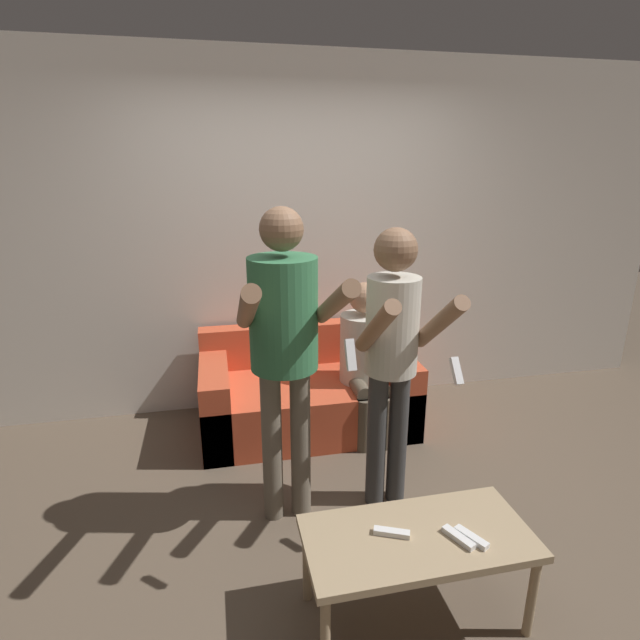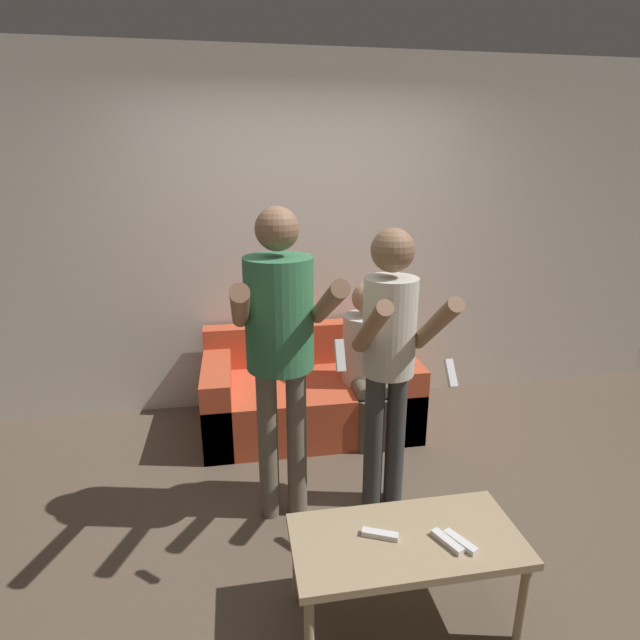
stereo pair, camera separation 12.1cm
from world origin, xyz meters
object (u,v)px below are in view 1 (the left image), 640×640
object	(u,v)px
person_standing_right	(393,345)
person_seated	(365,354)
remote_near	(471,537)
remote_mid	(458,538)
coffee_table	(417,544)
remote_far	(392,533)
couch	(306,394)
person_standing_left	(284,334)

from	to	relation	value
person_standing_right	person_seated	xyz separation A→B (m)	(0.11, 0.83, -0.38)
remote_near	remote_mid	xyz separation A→B (m)	(-0.05, 0.01, 0.00)
remote_near	person_seated	bearing A→B (deg)	88.22
person_standing_right	person_seated	world-z (taller)	person_standing_right
coffee_table	remote_near	distance (m)	0.22
coffee_table	remote_mid	xyz separation A→B (m)	(0.15, -0.07, 0.06)
remote_near	remote_far	world-z (taller)	same
person_seated	remote_mid	world-z (taller)	person_seated
person_seated	remote_near	xyz separation A→B (m)	(-0.05, -1.68, -0.16)
person_seated	remote_far	xyz separation A→B (m)	(-0.36, -1.59, -0.16)
couch	coffee_table	distance (m)	1.79
couch	person_standing_left	bearing A→B (deg)	-106.03
remote_far	person_seated	bearing A→B (deg)	77.09
person_standing_left	couch	bearing A→B (deg)	73.97
remote_far	remote_mid	bearing A→B (deg)	-18.27
person_standing_left	remote_mid	world-z (taller)	person_standing_left
person_standing_right	remote_near	bearing A→B (deg)	-86.10
person_seated	coffee_table	size ratio (longest dim) A/B	1.17
person_standing_right	coffee_table	world-z (taller)	person_standing_right
person_standing_left	person_seated	world-z (taller)	person_standing_left
person_standing_right	remote_far	xyz separation A→B (m)	(-0.25, -0.75, -0.54)
person_standing_right	remote_far	bearing A→B (deg)	-108.62
remote_far	couch	bearing A→B (deg)	91.25
person_seated	remote_far	world-z (taller)	person_seated
remote_near	remote_mid	world-z (taller)	same
couch	remote_far	world-z (taller)	couch
coffee_table	person_standing_right	bearing A→B (deg)	79.47
person_standing_right	remote_near	size ratio (longest dim) A/B	10.75
person_standing_left	remote_far	bearing A→B (deg)	-66.28
person_standing_right	coffee_table	xyz separation A→B (m)	(-0.14, -0.77, -0.60)
remote_near	remote_far	distance (m)	0.33
person_seated	remote_mid	bearing A→B (deg)	-93.57
person_standing_left	remote_near	distance (m)	1.24
coffee_table	remote_far	bearing A→B (deg)	169.75
person_standing_right	remote_mid	xyz separation A→B (m)	(0.01, -0.84, -0.54)
coffee_table	remote_mid	distance (m)	0.17
person_standing_left	remote_far	distance (m)	1.04
person_standing_left	person_standing_right	world-z (taller)	person_standing_left
person_seated	couch	bearing A→B (deg)	156.22
couch	remote_mid	distance (m)	1.88
person_standing_right	remote_far	world-z (taller)	person_standing_right
couch	remote_far	distance (m)	1.77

